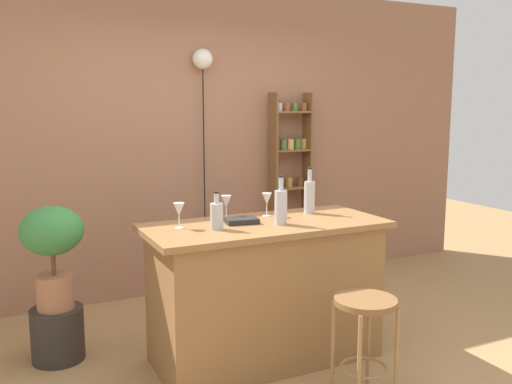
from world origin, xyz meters
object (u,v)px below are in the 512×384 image
at_px(bottle_vinegar, 309,196).
at_px(pendant_globe_light, 203,65).
at_px(bottle_soda_blue, 217,215).
at_px(wine_glass_left, 226,202).
at_px(potted_plant, 52,244).
at_px(spice_shelf, 290,187).
at_px(bottle_wine_red, 281,206).
at_px(bar_stool, 365,323).
at_px(wine_glass_center, 267,200).
at_px(cookbook, 242,221).
at_px(plant_stool, 58,334).
at_px(wine_glass_right, 179,210).

distance_m(bottle_vinegar, pendant_globe_light, 1.73).
bearing_deg(bottle_soda_blue, wine_glass_left, 56.17).
bearing_deg(pendant_globe_light, potted_plant, -146.91).
xyz_separation_m(spice_shelf, pendant_globe_light, (-0.88, 0.05, 1.15)).
relative_size(bottle_vinegar, wine_glass_left, 2.03).
height_order(bottle_wine_red, wine_glass_left, bottle_wine_red).
xyz_separation_m(spice_shelf, bottle_soda_blue, (-1.40, -1.54, 0.12)).
bearing_deg(bar_stool, potted_plant, 139.34).
bearing_deg(bottle_vinegar, bottle_wine_red, -146.51).
xyz_separation_m(bottle_soda_blue, pendant_globe_light, (0.52, 1.58, 1.03)).
bearing_deg(wine_glass_center, cookbook, -151.61).
distance_m(spice_shelf, wine_glass_center, 1.60).
relative_size(cookbook, pendant_globe_light, 0.09).
xyz_separation_m(plant_stool, bottle_wine_red, (1.35, -0.69, 0.89)).
xyz_separation_m(wine_glass_right, pendant_globe_light, (0.72, 1.45, 1.01)).
bearing_deg(potted_plant, plant_stool, -90.00).
bearing_deg(potted_plant, bottle_wine_red, -27.11).
height_order(bar_stool, bottle_vinegar, bottle_vinegar).
bearing_deg(bottle_wine_red, bottle_soda_blue, 174.29).
relative_size(spice_shelf, bottle_vinegar, 5.55).
relative_size(spice_shelf, pendant_globe_light, 0.83).
xyz_separation_m(potted_plant, wine_glass_center, (1.39, -0.41, 0.26)).
height_order(bottle_wine_red, pendant_globe_light, pendant_globe_light).
xyz_separation_m(bar_stool, bottle_soda_blue, (-0.64, 0.69, 0.57)).
bearing_deg(bottle_wine_red, wine_glass_center, 81.60).
xyz_separation_m(bar_stool, wine_glass_left, (-0.47, 0.96, 0.60)).
relative_size(potted_plant, wine_glass_left, 4.30).
xyz_separation_m(wine_glass_center, wine_glass_right, (-0.68, -0.11, 0.00)).
xyz_separation_m(bottle_wine_red, wine_glass_center, (0.04, 0.29, -0.00)).
bearing_deg(plant_stool, bottle_soda_blue, -35.25).
height_order(potted_plant, bottle_wine_red, bottle_wine_red).
distance_m(wine_glass_left, wine_glass_center, 0.30).
distance_m(bar_stool, potted_plant, 2.09).
xyz_separation_m(bottle_wine_red, bottle_vinegar, (0.37, 0.24, 0.00)).
height_order(bottle_soda_blue, pendant_globe_light, pendant_globe_light).
relative_size(bar_stool, bottle_wine_red, 1.94).
bearing_deg(plant_stool, wine_glass_left, -19.35).
height_order(wine_glass_left, pendant_globe_light, pendant_globe_light).
distance_m(bar_stool, spice_shelf, 2.40).
height_order(plant_stool, wine_glass_right, wine_glass_right).
bearing_deg(bottle_soda_blue, bar_stool, -47.10).
bearing_deg(wine_glass_center, potted_plant, 163.73).
height_order(bottle_soda_blue, wine_glass_left, bottle_soda_blue).
height_order(plant_stool, bottle_vinegar, bottle_vinegar).
height_order(spice_shelf, bottle_vinegar, spice_shelf).
relative_size(wine_glass_left, wine_glass_right, 1.00).
xyz_separation_m(wine_glass_left, wine_glass_right, (-0.38, -0.13, 0.00)).
xyz_separation_m(plant_stool, wine_glass_left, (1.09, -0.38, 0.89)).
xyz_separation_m(potted_plant, bottle_vinegar, (1.72, -0.45, 0.27)).
distance_m(spice_shelf, pendant_globe_light, 1.45).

